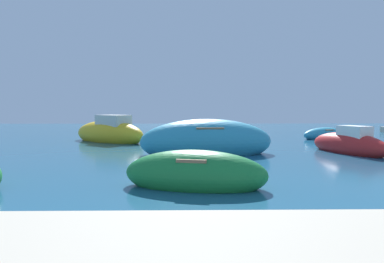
{
  "coord_description": "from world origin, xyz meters",
  "views": [
    {
      "loc": [
        -7.52,
        -6.8,
        2.03
      ],
      "look_at": [
        -7.26,
        9.2,
        0.94
      ],
      "focal_mm": 30.09,
      "sensor_mm": 36.0,
      "label": 1
    }
  ],
  "objects_px": {
    "moored_boat_4": "(207,142)",
    "moored_boat_10": "(227,133)",
    "moored_boat_1": "(348,144)",
    "moored_boat_9": "(109,133)",
    "moored_boat_5": "(325,135)",
    "moored_boat_8": "(195,174)"
  },
  "relations": [
    {
      "from": "moored_boat_9",
      "to": "moored_boat_10",
      "type": "relative_size",
      "value": 1.15
    },
    {
      "from": "moored_boat_5",
      "to": "moored_boat_9",
      "type": "relative_size",
      "value": 0.67
    },
    {
      "from": "moored_boat_1",
      "to": "moored_boat_8",
      "type": "xyz_separation_m",
      "value": [
        -7.39,
        -6.6,
        -0.04
      ]
    },
    {
      "from": "moored_boat_4",
      "to": "moored_boat_9",
      "type": "xyz_separation_m",
      "value": [
        -5.83,
        5.83,
        -0.02
      ]
    },
    {
      "from": "moored_boat_8",
      "to": "moored_boat_5",
      "type": "bearing_deg",
      "value": 67.47
    },
    {
      "from": "moored_boat_1",
      "to": "moored_boat_4",
      "type": "height_order",
      "value": "moored_boat_4"
    },
    {
      "from": "moored_boat_5",
      "to": "moored_boat_8",
      "type": "bearing_deg",
      "value": 32.26
    },
    {
      "from": "moored_boat_1",
      "to": "moored_boat_5",
      "type": "relative_size",
      "value": 1.17
    },
    {
      "from": "moored_boat_10",
      "to": "moored_boat_9",
      "type": "bearing_deg",
      "value": -42.91
    },
    {
      "from": "moored_boat_4",
      "to": "moored_boat_8",
      "type": "xyz_separation_m",
      "value": [
        -0.69,
        -6.26,
        -0.22
      ]
    },
    {
      "from": "moored_boat_4",
      "to": "moored_boat_5",
      "type": "relative_size",
      "value": 1.62
    },
    {
      "from": "moored_boat_8",
      "to": "moored_boat_10",
      "type": "bearing_deg",
      "value": 90.76
    },
    {
      "from": "moored_boat_8",
      "to": "moored_boat_4",
      "type": "bearing_deg",
      "value": 95.17
    },
    {
      "from": "moored_boat_5",
      "to": "moored_boat_1",
      "type": "bearing_deg",
      "value": 50.57
    },
    {
      "from": "moored_boat_5",
      "to": "moored_boat_8",
      "type": "relative_size",
      "value": 0.97
    },
    {
      "from": "moored_boat_4",
      "to": "moored_boat_10",
      "type": "bearing_deg",
      "value": 68.74
    },
    {
      "from": "moored_boat_1",
      "to": "moored_boat_10",
      "type": "bearing_deg",
      "value": 20.62
    },
    {
      "from": "moored_boat_1",
      "to": "moored_boat_8",
      "type": "distance_m",
      "value": 9.91
    },
    {
      "from": "moored_boat_4",
      "to": "moored_boat_10",
      "type": "relative_size",
      "value": 1.24
    },
    {
      "from": "moored_boat_1",
      "to": "moored_boat_5",
      "type": "height_order",
      "value": "moored_boat_1"
    },
    {
      "from": "moored_boat_9",
      "to": "moored_boat_5",
      "type": "bearing_deg",
      "value": -135.7
    },
    {
      "from": "moored_boat_5",
      "to": "moored_boat_9",
      "type": "distance_m",
      "value": 14.76
    }
  ]
}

